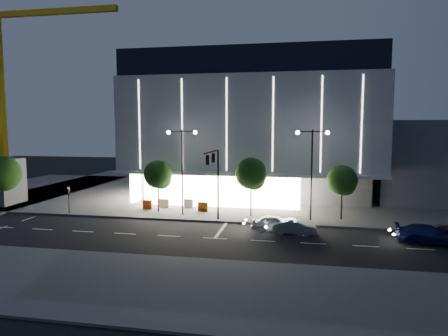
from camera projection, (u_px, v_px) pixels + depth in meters
name	position (u px, v px, depth m)	size (l,w,h in m)	color
ground	(196.00, 233.00, 35.04)	(160.00, 160.00, 0.00)	black
sidewalk_museum	(272.00, 191.00, 57.59)	(70.00, 40.00, 0.15)	#474747
sidewalk_near	(229.00, 291.00, 22.39)	(70.00, 10.00, 0.15)	#474747
museum	(257.00, 127.00, 55.35)	(30.00, 25.80, 18.00)	#4C4C51
annex_building	(430.00, 159.00, 53.25)	(16.00, 20.00, 10.00)	#4C4C51
traffic_mast	(215.00, 172.00, 37.61)	(0.33, 5.89, 7.07)	black
street_lamp_west	(182.00, 159.00, 40.84)	(3.16, 0.36, 9.00)	black
street_lamp_east	(312.00, 161.00, 38.47)	(3.16, 0.36, 9.00)	black
ped_signal_far	(69.00, 197.00, 41.98)	(0.22, 0.24, 3.00)	black
tower_crane	(3.00, 60.00, 67.78)	(32.00, 2.00, 28.50)	gold
tree_left	(158.00, 176.00, 42.58)	(3.02, 3.02, 5.72)	black
tree_mid	(251.00, 175.00, 40.72)	(3.25, 3.25, 6.15)	black
tree_right	(343.00, 182.00, 39.13)	(2.91, 2.91, 5.51)	black
car_lead	(275.00, 223.00, 35.41)	(1.65, 4.11, 1.40)	gray
car_second	(295.00, 227.00, 34.44)	(1.34, 3.84, 1.27)	#A8AAB0
car_third	(429.00, 234.00, 31.69)	(2.04, 5.02, 1.46)	#151E51
barrier_a	(147.00, 204.00, 44.34)	(1.10, 0.25, 1.00)	#F54A0D
barrier_b	(164.00, 203.00, 45.05)	(1.10, 0.25, 1.00)	silver
barrier_c	(203.00, 207.00, 43.08)	(1.10, 0.25, 1.00)	#D64B0B
barrier_d	(189.00, 204.00, 44.88)	(1.10, 0.25, 1.00)	silver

